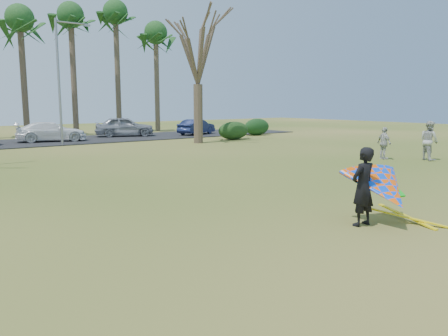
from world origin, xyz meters
TOP-DOWN VIEW (x-y plane):
  - ground at (0.00, 0.00)m, footprint 100.00×100.00m
  - parking_strip at (0.00, 25.00)m, footprint 46.00×7.00m
  - palm_6 at (2.00, 31.00)m, footprint 4.84×4.84m
  - palm_7 at (6.00, 31.00)m, footprint 4.84×4.84m
  - palm_8 at (10.00, 31.00)m, footprint 4.84×4.84m
  - palm_9 at (14.00, 31.00)m, footprint 4.84×4.84m
  - bare_tree_right at (10.00, 18.00)m, footprint 6.27×6.27m
  - streetlight at (2.16, 22.00)m, footprint 2.28×0.18m
  - hedge_near at (13.64, 18.68)m, footprint 2.69×1.22m
  - hedge_far at (17.87, 20.81)m, footprint 2.55×1.20m
  - car_3 at (2.13, 24.77)m, footprint 4.98×2.92m
  - car_4 at (8.19, 25.95)m, footprint 4.98×3.29m
  - car_5 at (13.96, 24.14)m, footprint 4.12×2.73m
  - pedestrian_a at (13.84, 3.77)m, footprint 1.02×1.13m
  - pedestrian_b at (12.44, 5.29)m, footprint 0.67×1.00m
  - kite_flyer at (1.97, -1.35)m, footprint 2.13×2.39m

SIDE VIEW (x-z plane):
  - ground at x=0.00m, z-range 0.00..0.00m
  - parking_strip at x=0.00m, z-range 0.00..0.06m
  - hedge_near at x=13.64m, z-range 0.00..1.35m
  - car_5 at x=13.96m, z-range 0.06..1.34m
  - hedge_far at x=17.87m, z-range 0.00..1.42m
  - car_3 at x=2.13m, z-range 0.06..1.41m
  - pedestrian_b at x=12.44m, z-range 0.00..1.58m
  - car_4 at x=8.19m, z-range 0.06..1.64m
  - kite_flyer at x=1.97m, z-range -0.15..1.86m
  - pedestrian_a at x=13.84m, z-range 0.00..1.90m
  - streetlight at x=2.16m, z-range 0.46..8.46m
  - bare_tree_right at x=10.00m, z-range 1.96..11.17m
  - palm_6 at x=2.00m, z-range 3.75..14.59m
  - palm_9 at x=14.00m, z-range 3.75..14.59m
  - palm_7 at x=6.00m, z-range 4.08..15.62m
  - palm_8 at x=10.00m, z-range 4.40..16.64m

